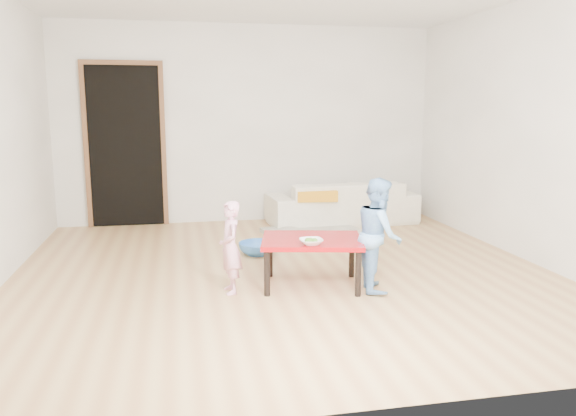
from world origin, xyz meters
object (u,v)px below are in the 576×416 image
object	(u,v)px
child_blue	(379,234)
bowl	(311,242)
basin	(258,248)
sofa	(342,202)
red_table	(312,262)
child_pink	(230,247)

from	to	relation	value
child_blue	bowl	bearing A→B (deg)	102.82
child_blue	basin	distance (m)	1.62
sofa	child_blue	distance (m)	2.75
bowl	child_blue	xyz separation A→B (m)	(0.59, 0.02, 0.03)
basin	bowl	bearing A→B (deg)	-79.44
bowl	basin	bearing A→B (deg)	100.56
sofa	bowl	xyz separation A→B (m)	(-1.08, -2.72, 0.16)
red_table	basin	distance (m)	1.18
red_table	bowl	xyz separation A→B (m)	(-0.06, -0.21, 0.24)
child_pink	basin	bearing A→B (deg)	154.49
sofa	child_blue	xyz separation A→B (m)	(-0.49, -2.70, 0.20)
child_blue	basin	size ratio (longest dim) A/B	2.35
bowl	sofa	bearing A→B (deg)	68.37
red_table	bowl	size ratio (longest dim) A/B	4.42
sofa	bowl	world-z (taller)	sofa
red_table	bowl	world-z (taller)	bowl
child_blue	sofa	bearing A→B (deg)	0.89
sofa	bowl	size ratio (longest dim) A/B	10.14
bowl	child_blue	world-z (taller)	child_blue
bowl	child_blue	bearing A→B (deg)	1.71
child_blue	red_table	bearing A→B (deg)	81.14
bowl	child_pink	size ratio (longest dim) A/B	0.25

